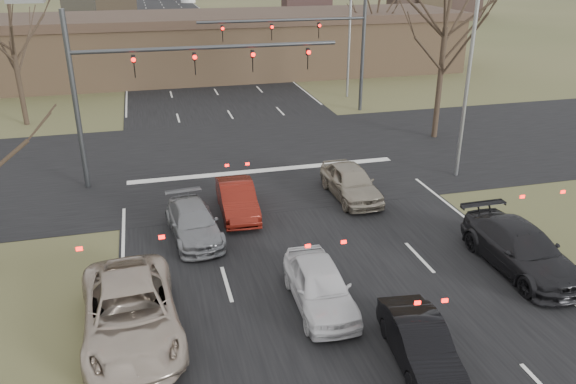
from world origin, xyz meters
name	(u,v)px	position (x,y,z in m)	size (l,w,h in m)	color
ground	(358,321)	(0.00, 0.00, 0.00)	(360.00, 360.00, 0.00)	#414826
road_main	(184,41)	(0.00, 60.00, 0.01)	(14.00, 300.00, 0.02)	black
road_cross	(257,158)	(0.00, 15.00, 0.01)	(200.00, 14.00, 0.02)	black
building	(226,44)	(2.00, 38.00, 2.67)	(42.40, 10.40, 5.30)	brown
mast_arm_near	(149,75)	(-5.23, 13.00, 5.07)	(12.12, 0.24, 8.00)	#383A3D
mast_arm_far	(323,38)	(6.18, 23.00, 5.02)	(11.12, 0.24, 8.00)	#383A3D
streetlight_right_near	(467,61)	(8.82, 10.00, 5.59)	(2.34, 0.25, 10.00)	gray
streetlight_right_far	(348,21)	(9.32, 27.00, 5.59)	(2.34, 0.25, 10.00)	gray
tree_left_far	(4,4)	(-13.00, 25.00, 7.34)	(5.70, 5.70, 9.50)	black
car_silver_suv	(131,313)	(-6.50, 0.98, 0.79)	(2.63, 5.71, 1.59)	#AF9F8E
car_white_sedan	(320,285)	(-0.87, 1.10, 0.71)	(1.67, 4.16, 1.42)	silver
car_black_hatch	(420,343)	(0.90, -2.07, 0.62)	(1.31, 3.74, 1.23)	black
car_charcoal_sedan	(521,249)	(6.50, 1.51, 0.76)	(2.12, 5.21, 1.51)	black
car_grey_ahead	(193,222)	(-4.18, 6.68, 0.62)	(1.74, 4.28, 1.24)	slate
car_red_ahead	(237,199)	(-2.20, 8.34, 0.67)	(1.42, 4.08, 1.34)	#57130C
car_silver_ahead	(351,182)	(3.00, 8.78, 0.74)	(1.75, 4.36, 1.48)	gray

